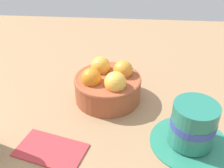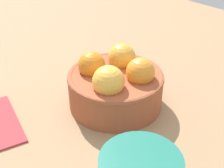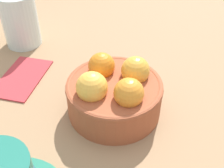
# 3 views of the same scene
# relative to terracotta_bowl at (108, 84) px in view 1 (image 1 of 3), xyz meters

# --- Properties ---
(ground_plane) EXTENTS (1.47, 1.09, 0.05)m
(ground_plane) POSITION_rel_terracotta_bowl_xyz_m (-0.00, 0.00, -0.06)
(ground_plane) COLOR #997551
(terracotta_bowl) EXTENTS (0.15, 0.15, 0.09)m
(terracotta_bowl) POSITION_rel_terracotta_bowl_xyz_m (0.00, 0.00, 0.00)
(terracotta_bowl) COLOR #9E4C2D
(terracotta_bowl) RESTS_ON ground_plane
(coffee_cup) EXTENTS (0.15, 0.15, 0.09)m
(coffee_cup) POSITION_rel_terracotta_bowl_xyz_m (0.17, -0.13, 0.00)
(coffee_cup) COLOR #297C62
(coffee_cup) RESTS_ON ground_plane
(folded_napkin) EXTENTS (0.14, 0.10, 0.01)m
(folded_napkin) POSITION_rel_terracotta_bowl_xyz_m (-0.09, -0.17, -0.04)
(folded_napkin) COLOR #B23338
(folded_napkin) RESTS_ON ground_plane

